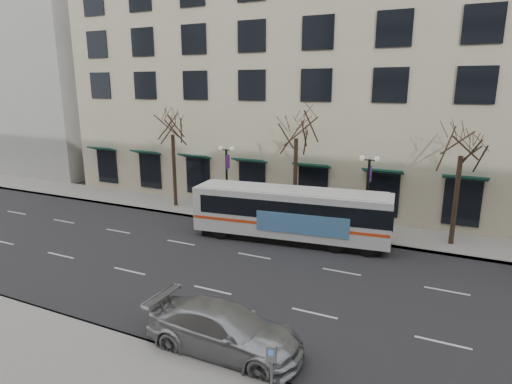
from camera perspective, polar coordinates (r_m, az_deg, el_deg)
The scene contains 12 objects.
ground at distance 22.54m, azimuth -2.78°, elevation -10.54°, with size 160.00×160.00×0.00m, color black.
sidewalk_far at distance 29.00m, azimuth 14.60°, elevation -5.15°, with size 80.00×4.00×0.15m, color gray.
building_hotel at distance 40.88m, azimuth 8.94°, elevation 17.51°, with size 40.00×20.00×24.00m, color tan.
building_far_upblock at distance 61.84m, azimuth -26.62°, elevation 16.85°, with size 28.00×20.00×28.00m, color #999993.
tree_far_left at distance 33.43m, azimuth -11.14°, elevation 9.15°, with size 3.60×3.60×8.34m.
tree_far_mid at distance 28.68m, azimuth 5.41°, elevation 9.02°, with size 3.60×3.60×8.55m.
tree_far_right at distance 27.04m, azimuth 25.86°, elevation 6.37°, with size 3.60×3.60×8.06m.
lamp_post_left at distance 30.78m, azimuth -3.91°, elevation 1.92°, with size 1.22×0.45×5.21m.
lamp_post_right at distance 27.45m, azimuth 14.66°, elevation 0.01°, with size 1.22×0.45×5.21m.
city_bus at distance 26.32m, azimuth 4.82°, elevation -2.78°, with size 12.27×3.96×3.27m.
silver_car at distance 16.14m, azimuth -4.23°, elevation -17.80°, with size 2.38×5.86×1.70m, color #9FA3A7.
pay_station at distance 14.21m, azimuth 2.07°, elevation -21.07°, with size 0.34×0.25×1.42m.
Camera 1 is at (9.70, -18.08, 9.32)m, focal length 30.00 mm.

